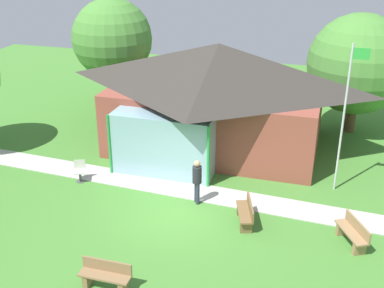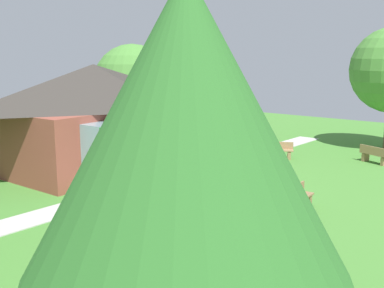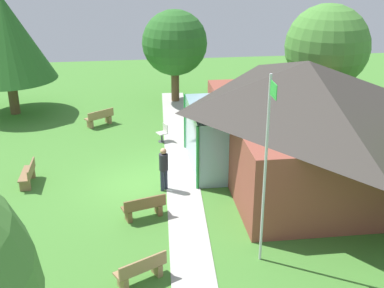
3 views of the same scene
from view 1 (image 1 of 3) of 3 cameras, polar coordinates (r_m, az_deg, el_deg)
name	(u,v)px [view 1 (image 1 of 3)]	position (r m, az deg, el deg)	size (l,w,h in m)	color
ground_plane	(178,214)	(17.81, -1.68, -8.10)	(44.00, 44.00, 0.00)	#478433
pavilion	(216,94)	(22.40, 2.77, 5.79)	(10.19, 7.92, 4.74)	brown
footpath	(191,191)	(19.22, -0.08, -5.43)	(24.89, 1.30, 0.03)	#BCB7B2
flagpole	(345,113)	(18.89, 17.27, 3.40)	(0.64, 0.08, 5.74)	silver
bench_front_center	(106,276)	(14.61, -9.96, -14.79)	(1.50, 0.45, 0.84)	olive
bench_rear_near_path	(246,213)	(17.20, 6.26, -7.95)	(0.87, 1.56, 0.84)	brown
bench_mid_right	(353,233)	(16.90, 18.08, -9.79)	(1.10, 1.53, 0.84)	#9E7A51
patio_chair_west	(80,171)	(20.30, -12.82, -3.11)	(0.58, 0.58, 0.86)	beige
visitor_on_path	(197,178)	(17.98, 0.58, -3.99)	(0.34, 0.34, 1.74)	#2D3347
tree_behind_pavilion_right	(358,64)	(24.94, 18.62, 8.72)	(4.78, 4.78, 5.80)	brown
tree_behind_pavilion_left	(112,39)	(27.49, -9.20, 11.89)	(4.32, 4.32, 6.00)	brown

